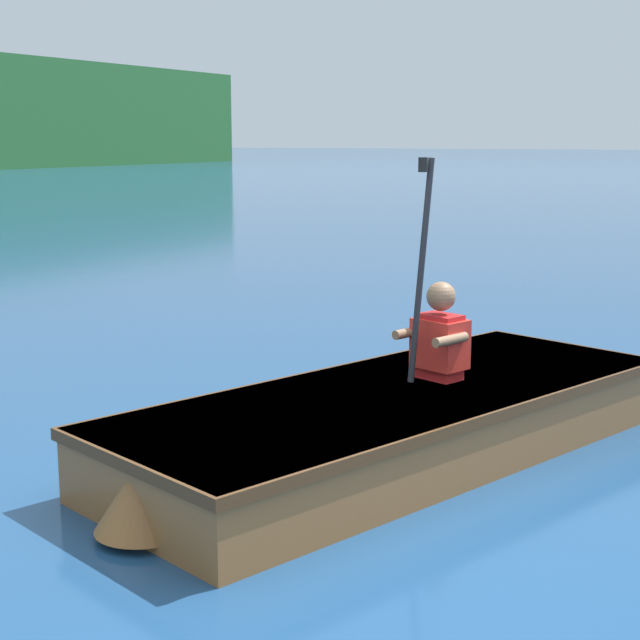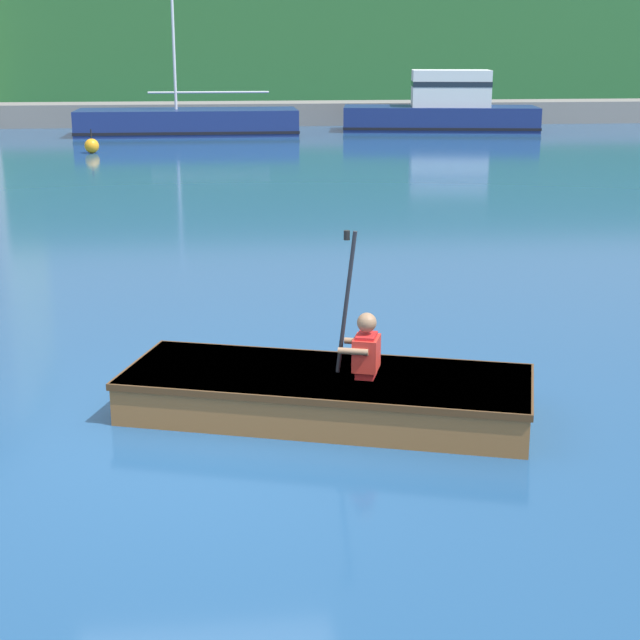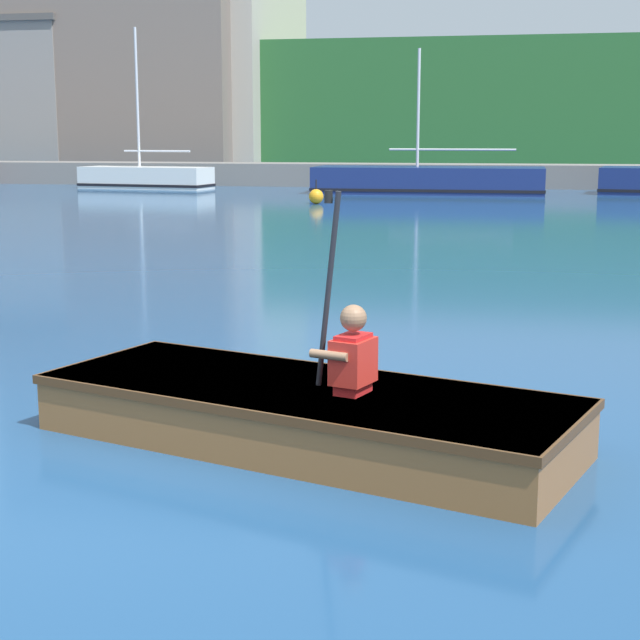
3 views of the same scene
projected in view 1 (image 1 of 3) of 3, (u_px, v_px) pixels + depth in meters
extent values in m
plane|color=navy|center=(405.00, 546.00, 4.31)|extent=(300.00, 300.00, 0.00)
cube|color=#935B2D|center=(398.00, 422.00, 5.51)|extent=(3.75, 2.32, 0.39)
cube|color=#513219|center=(398.00, 394.00, 5.48)|extent=(3.80, 2.37, 0.06)
cube|color=#513219|center=(398.00, 396.00, 5.48)|extent=(3.21, 1.94, 0.02)
cone|color=#935B2D|center=(143.00, 493.00, 4.37)|extent=(0.56, 0.56, 0.35)
cube|color=#935B2D|center=(429.00, 390.00, 5.66)|extent=(0.53, 1.20, 0.03)
cube|color=red|center=(440.00, 347.00, 5.68)|extent=(0.23, 0.28, 0.38)
cube|color=red|center=(440.00, 343.00, 5.68)|extent=(0.29, 0.34, 0.29)
sphere|color=#997051|center=(441.00, 296.00, 5.63)|extent=(0.17, 0.17, 0.17)
cylinder|color=#997051|center=(410.00, 332.00, 5.71)|extent=(0.26, 0.13, 0.06)
cylinder|color=#997051|center=(450.00, 340.00, 5.50)|extent=(0.26, 0.13, 0.06)
cylinder|color=#232328|center=(421.00, 271.00, 5.47)|extent=(0.18, 0.09, 1.26)
cylinder|color=black|center=(423.00, 165.00, 5.37)|extent=(0.05, 0.05, 0.08)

